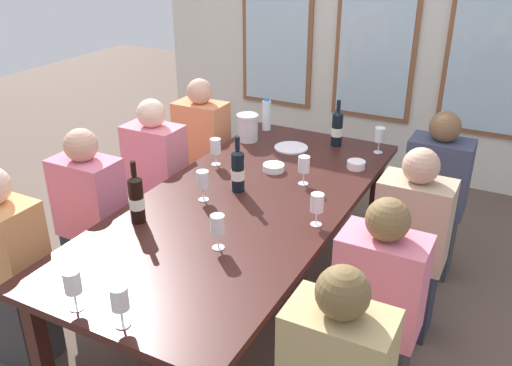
{
  "coord_description": "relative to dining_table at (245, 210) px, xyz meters",
  "views": [
    {
      "loc": [
        1.3,
        -2.36,
        2.13
      ],
      "look_at": [
        0.0,
        0.14,
        0.79
      ],
      "focal_mm": 38.38,
      "sensor_mm": 36.0,
      "label": 1
    }
  ],
  "objects": [
    {
      "name": "wine_glass_5",
      "position": [
        -0.15,
        -1.13,
        0.18
      ],
      "size": [
        0.07,
        0.07,
        0.17
      ],
      "color": "white",
      "rests_on": "dining_table"
    },
    {
      "name": "wine_bottle_2",
      "position": [
        -0.09,
        0.09,
        0.19
      ],
      "size": [
        0.08,
        0.08,
        0.33
      ],
      "color": "black",
      "rests_on": "dining_table"
    },
    {
      "name": "wine_glass_2",
      "position": [
        0.2,
        0.35,
        0.18
      ],
      "size": [
        0.07,
        0.07,
        0.17
      ],
      "color": "white",
      "rests_on": "dining_table"
    },
    {
      "name": "wine_bottle_1",
      "position": [
        0.16,
        1.03,
        0.19
      ],
      "size": [
        0.08,
        0.08,
        0.32
      ],
      "color": "black",
      "rests_on": "dining_table"
    },
    {
      "name": "water_bottle",
      "position": [
        -0.41,
        1.09,
        0.18
      ],
      "size": [
        0.06,
        0.06,
        0.24
      ],
      "color": "white",
      "rests_on": "dining_table"
    },
    {
      "name": "wine_glass_4",
      "position": [
        -0.4,
        0.36,
        0.18
      ],
      "size": [
        0.07,
        0.07,
        0.17
      ],
      "color": "white",
      "rests_on": "dining_table"
    },
    {
      "name": "wine_glass_1",
      "position": [
        0.12,
        -0.49,
        0.18
      ],
      "size": [
        0.07,
        0.07,
        0.17
      ],
      "color": "white",
      "rests_on": "dining_table"
    },
    {
      "name": "white_plate_0",
      "position": [
        -0.09,
        0.83,
        0.07
      ],
      "size": [
        0.23,
        0.23,
        0.01
      ],
      "primitive_type": "cylinder",
      "color": "white",
      "rests_on": "dining_table"
    },
    {
      "name": "seated_person_1",
      "position": [
        0.87,
        0.95,
        -0.15
      ],
      "size": [
        0.38,
        0.24,
        1.11
      ],
      "color": "#313A3B",
      "rests_on": "ground"
    },
    {
      "name": "tasting_bowl_1",
      "position": [
        -0.03,
        0.44,
        0.08
      ],
      "size": [
        0.13,
        0.13,
        0.04
      ],
      "primitive_type": "cylinder",
      "color": "white",
      "rests_on": "dining_table"
    },
    {
      "name": "seated_person_4",
      "position": [
        -0.87,
        -0.3,
        -0.15
      ],
      "size": [
        0.38,
        0.24,
        1.11
      ],
      "color": "#213133",
      "rests_on": "ground"
    },
    {
      "name": "metal_pitcher",
      "position": [
        -0.43,
        0.83,
        0.16
      ],
      "size": [
        0.16,
        0.16,
        0.19
      ],
      "color": "silver",
      "rests_on": "dining_table"
    },
    {
      "name": "back_wall_with_windows",
      "position": [
        0.0,
        2.43,
        0.77
      ],
      "size": [
        4.29,
        0.1,
        2.9
      ],
      "color": "silver",
      "rests_on": "ground"
    },
    {
      "name": "wine_glass_7",
      "position": [
        0.45,
        -0.07,
        0.18
      ],
      "size": [
        0.07,
        0.07,
        0.17
      ],
      "color": "white",
      "rests_on": "dining_table"
    },
    {
      "name": "seated_person_7",
      "position": [
        0.87,
        0.28,
        -0.15
      ],
      "size": [
        0.38,
        0.24,
        1.11
      ],
      "color": "#28293B",
      "rests_on": "ground"
    },
    {
      "name": "wine_glass_6",
      "position": [
        0.09,
        -1.13,
        0.18
      ],
      "size": [
        0.07,
        0.07,
        0.17
      ],
      "color": "white",
      "rests_on": "dining_table"
    },
    {
      "name": "tasting_bowl_0",
      "position": [
        0.41,
        0.71,
        0.09
      ],
      "size": [
        0.11,
        0.11,
        0.05
      ],
      "primitive_type": "cylinder",
      "color": "white",
      "rests_on": "dining_table"
    },
    {
      "name": "wine_glass_0",
      "position": [
        0.46,
        1.03,
        0.18
      ],
      "size": [
        0.07,
        0.07,
        0.17
      ],
      "color": "white",
      "rests_on": "dining_table"
    },
    {
      "name": "seated_person_2",
      "position": [
        -0.87,
        -0.89,
        -0.15
      ],
      "size": [
        0.38,
        0.24,
        1.11
      ],
      "color": "#383839",
      "rests_on": "ground"
    },
    {
      "name": "wine_glass_3",
      "position": [
        -0.21,
        -0.1,
        0.18
      ],
      "size": [
        0.07,
        0.07,
        0.17
      ],
      "color": "white",
      "rests_on": "dining_table"
    },
    {
      "name": "ground_plane",
      "position": [
        0.0,
        0.0,
        -0.68
      ],
      "size": [
        12.0,
        12.0,
        0.0
      ],
      "primitive_type": "plane",
      "color": "brown"
    },
    {
      "name": "dining_table",
      "position": [
        0.0,
        0.0,
        0.0
      ],
      "size": [
        1.09,
        2.42,
        0.74
      ],
      "color": "#381814",
      "rests_on": "ground"
    },
    {
      "name": "seated_person_0",
      "position": [
        -0.87,
        0.91,
        -0.15
      ],
      "size": [
        0.38,
        0.24,
        1.11
      ],
      "color": "#2E2144",
      "rests_on": "ground"
    },
    {
      "name": "wine_bottle_0",
      "position": [
        -0.37,
        -0.46,
        0.19
      ],
      "size": [
        0.08,
        0.08,
        0.33
      ],
      "color": "black",
      "rests_on": "dining_table"
    },
    {
      "name": "seated_person_5",
      "position": [
        0.87,
        -0.35,
        -0.15
      ],
      "size": [
        0.38,
        0.24,
        1.11
      ],
      "color": "#373033",
      "rests_on": "ground"
    },
    {
      "name": "seated_person_6",
      "position": [
        -0.87,
        0.33,
        -0.15
      ],
      "size": [
        0.38,
        0.24,
        1.11
      ],
      "color": "#2A3140",
      "rests_on": "ground"
    }
  ]
}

